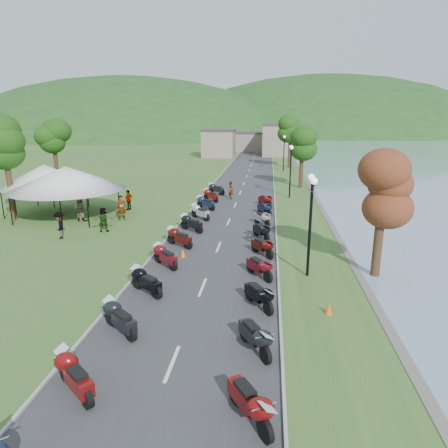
{
  "coord_description": "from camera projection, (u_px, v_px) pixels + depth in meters",
  "views": [
    {
      "loc": [
        2.94,
        -1.02,
        7.76
      ],
      "look_at": [
        0.26,
        22.67,
        1.3
      ],
      "focal_mm": 32.0,
      "sensor_mm": 36.0,
      "label": 1
    }
  ],
  "objects": [
    {
      "name": "road",
      "position": [
        240.0,
        193.0,
        41.69
      ],
      "size": [
        7.0,
        120.0,
        0.02
      ],
      "primitive_type": "cube",
      "color": "#39393B",
      "rests_on": "ground"
    },
    {
      "name": "hills_backdrop",
      "position": [
        264.0,
        133.0,
        195.15
      ],
      "size": [
        360.0,
        120.0,
        76.0
      ],
      "primitive_type": null,
      "color": "#285621",
      "rests_on": "ground"
    },
    {
      "name": "far_building",
      "position": [
        246.0,
        142.0,
        84.42
      ],
      "size": [
        18.0,
        16.0,
        5.0
      ],
      "primitive_type": "cube",
      "color": "gray",
      "rests_on": "ground"
    },
    {
      "name": "moto_row_left",
      "position": [
        166.0,
        257.0,
        21.12
      ],
      "size": [
        2.6,
        43.03,
        1.1
      ],
      "primitive_type": null,
      "color": "#331411",
      "rests_on": "ground"
    },
    {
      "name": "moto_row_right",
      "position": [
        258.0,
        280.0,
        18.18
      ],
      "size": [
        2.6,
        38.16,
        1.1
      ],
      "primitive_type": null,
      "color": "#331411",
      "rests_on": "ground"
    },
    {
      "name": "vendor_tent_main",
      "position": [
        68.0,
        192.0,
        31.33
      ],
      "size": [
        5.91,
        5.91,
        4.0
      ],
      "primitive_type": null,
      "color": "silver",
      "rests_on": "ground"
    },
    {
      "name": "vendor_tent_side",
      "position": [
        46.0,
        189.0,
        32.65
      ],
      "size": [
        4.74,
        4.74,
        4.0
      ],
      "primitive_type": null,
      "color": "silver",
      "rests_on": "ground"
    },
    {
      "name": "tree_park_left",
      "position": [
        6.0,
        158.0,
        30.04
      ],
      "size": [
        3.41,
        3.41,
        9.47
      ],
      "primitive_type": null,
      "color": "#215314",
      "rests_on": "ground"
    },
    {
      "name": "tree_lakeside",
      "position": [
        381.0,
        211.0,
        19.26
      ],
      "size": [
        2.41,
        2.41,
        6.7
      ],
      "primitive_type": null,
      "color": "#215314",
      "rests_on": "ground"
    },
    {
      "name": "pedestrian_a",
      "position": [
        122.0,
        220.0,
        30.85
      ],
      "size": [
        0.85,
        0.76,
        1.93
      ],
      "primitive_type": "imported",
      "rotation": [
        0.0,
        0.0,
        0.43
      ],
      "color": "slate",
      "rests_on": "ground"
    },
    {
      "name": "pedestrian_b",
      "position": [
        81.0,
        221.0,
        30.57
      ],
      "size": [
        0.96,
        0.53,
        1.96
      ],
      "primitive_type": "imported",
      "rotation": [
        0.0,
        0.0,
        3.13
      ],
      "color": "slate",
      "rests_on": "ground"
    },
    {
      "name": "pedestrian_c",
      "position": [
        61.0,
        239.0,
        26.16
      ],
      "size": [
        0.9,
        1.23,
        1.77
      ],
      "primitive_type": "imported",
      "rotation": [
        0.0,
        0.0,
        5.14
      ],
      "color": "slate",
      "rests_on": "ground"
    }
  ]
}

